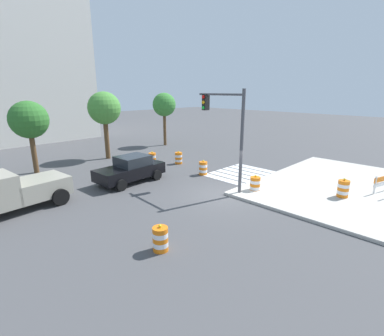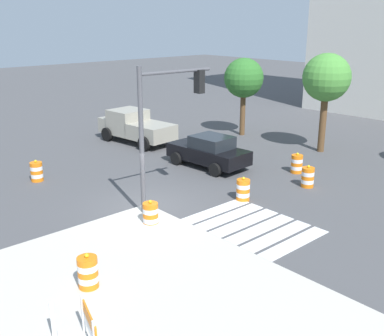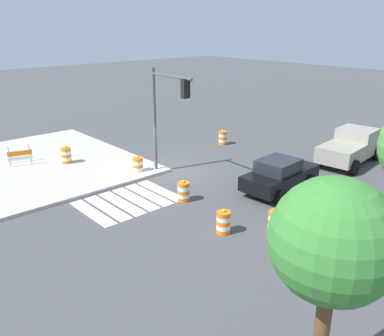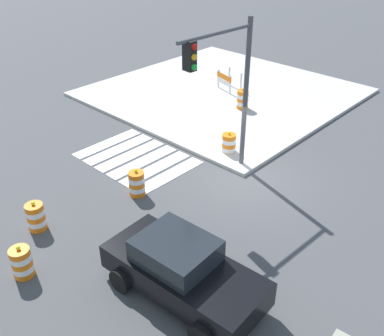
# 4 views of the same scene
# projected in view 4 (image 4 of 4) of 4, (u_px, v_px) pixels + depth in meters

# --- Properties ---
(ground_plane) EXTENTS (120.00, 120.00, 0.00)m
(ground_plane) POSITION_uv_depth(u_px,v_px,m) (244.00, 178.00, 16.43)
(ground_plane) COLOR #474749
(sidewalk_corner) EXTENTS (12.00, 12.00, 0.15)m
(sidewalk_corner) POSITION_uv_depth(u_px,v_px,m) (223.00, 92.00, 23.66)
(sidewalk_corner) COLOR #BCB7AD
(sidewalk_corner) RESTS_ON ground
(crosswalk_stripes) EXTENTS (4.35, 3.20, 0.02)m
(crosswalk_stripes) POSITION_uv_depth(u_px,v_px,m) (137.00, 158.00, 17.65)
(crosswalk_stripes) COLOR silver
(crosswalk_stripes) RESTS_ON ground
(sports_car) EXTENTS (4.40, 2.33, 1.63)m
(sports_car) POSITION_uv_depth(u_px,v_px,m) (182.00, 269.00, 11.17)
(sports_car) COLOR black
(sports_car) RESTS_ON ground
(traffic_barrel_near_corner) EXTENTS (0.56, 0.56, 1.02)m
(traffic_barrel_near_corner) POSITION_uv_depth(u_px,v_px,m) (22.00, 262.00, 11.90)
(traffic_barrel_near_corner) COLOR orange
(traffic_barrel_near_corner) RESTS_ON ground
(traffic_barrel_crosswalk_end) EXTENTS (0.56, 0.56, 1.02)m
(traffic_barrel_crosswalk_end) POSITION_uv_depth(u_px,v_px,m) (36.00, 217.00, 13.63)
(traffic_barrel_crosswalk_end) COLOR orange
(traffic_barrel_crosswalk_end) RESTS_ON ground
(traffic_barrel_median_near) EXTENTS (0.56, 0.56, 1.02)m
(traffic_barrel_median_near) POSITION_uv_depth(u_px,v_px,m) (229.00, 144.00, 17.72)
(traffic_barrel_median_near) COLOR orange
(traffic_barrel_median_near) RESTS_ON ground
(traffic_barrel_far_curb) EXTENTS (0.56, 0.56, 1.02)m
(traffic_barrel_far_curb) POSITION_uv_depth(u_px,v_px,m) (137.00, 184.00, 15.25)
(traffic_barrel_far_curb) COLOR orange
(traffic_barrel_far_curb) RESTS_ON ground
(traffic_barrel_on_sidewalk) EXTENTS (0.56, 0.56, 1.02)m
(traffic_barrel_on_sidewalk) POSITION_uv_depth(u_px,v_px,m) (243.00, 99.00, 21.41)
(traffic_barrel_on_sidewalk) COLOR orange
(traffic_barrel_on_sidewalk) RESTS_ON sidewalk_corner
(construction_barricade) EXTENTS (1.40, 1.10, 1.00)m
(construction_barricade) POSITION_uv_depth(u_px,v_px,m) (227.00, 80.00, 23.45)
(construction_barricade) COLOR silver
(construction_barricade) RESTS_ON sidewalk_corner
(traffic_light_pole) EXTENTS (0.48, 3.29, 5.50)m
(traffic_light_pole) POSITION_uv_depth(u_px,v_px,m) (225.00, 76.00, 14.47)
(traffic_light_pole) COLOR #4C4C51
(traffic_light_pole) RESTS_ON sidewalk_corner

